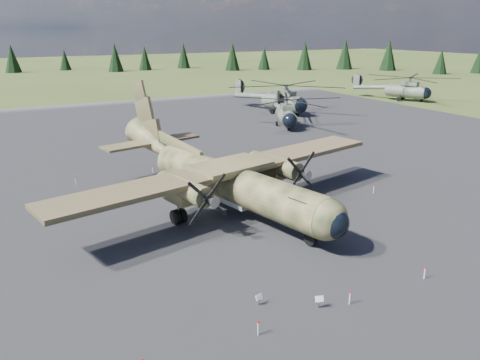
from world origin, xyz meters
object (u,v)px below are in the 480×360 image
helicopter_mid (283,93)px  helicopter_near (286,107)px  transport_plane (222,174)px  helicopter_far (408,84)px

helicopter_mid → helicopter_near: bearing=-134.4°
transport_plane → helicopter_near: transport_plane is taller
transport_plane → helicopter_mid: transport_plane is taller
helicopter_mid → helicopter_far: bearing=-11.4°
transport_plane → helicopter_near: 35.75m
helicopter_near → helicopter_mid: (6.11, 10.25, 0.57)m
transport_plane → helicopter_far: bearing=18.9°
transport_plane → helicopter_far: size_ratio=1.21×
helicopter_near → helicopter_far: 40.13m
transport_plane → helicopter_far: (62.51, 37.91, 0.57)m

